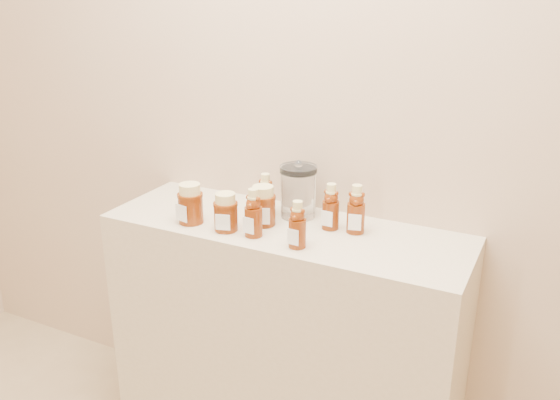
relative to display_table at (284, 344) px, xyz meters
The scene contains 11 objects.
wall_back 0.92m from the display_table, 90.00° to the left, with size 3.50×0.02×2.70m, color tan.
display_table is the anchor object (origin of this frame).
bear_bottle_back_left 0.55m from the display_table, 150.32° to the left, with size 0.06×0.06×0.17m, color #591E07, non-canonical shape.
bear_bottle_back_mid 0.56m from the display_table, 19.37° to the left, with size 0.06×0.06×0.17m, color #591E07, non-canonical shape.
bear_bottle_back_right 0.59m from the display_table, 14.16° to the left, with size 0.06×0.06×0.18m, color #591E07, non-canonical shape.
bear_bottle_front_left 0.55m from the display_table, 114.90° to the right, with size 0.06×0.06×0.17m, color #591E07, non-canonical shape.
bear_bottle_front_right 0.56m from the display_table, 50.25° to the right, with size 0.06×0.06×0.16m, color #591E07, non-canonical shape.
honey_jar_left 0.60m from the display_table, 159.29° to the right, with size 0.08×0.08×0.13m, color #591E07, non-canonical shape.
honey_jar_back 0.52m from the display_table, 165.70° to the right, with size 0.08×0.08×0.13m, color #591E07, non-canonical shape.
honey_jar_front 0.55m from the display_table, 143.76° to the right, with size 0.08×0.08×0.12m, color #591E07, non-canonical shape.
glass_canister 0.55m from the display_table, 88.12° to the left, with size 0.12×0.12×0.19m, color white, non-canonical shape.
Camera 1 is at (0.78, -0.04, 1.65)m, focal length 38.00 mm.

